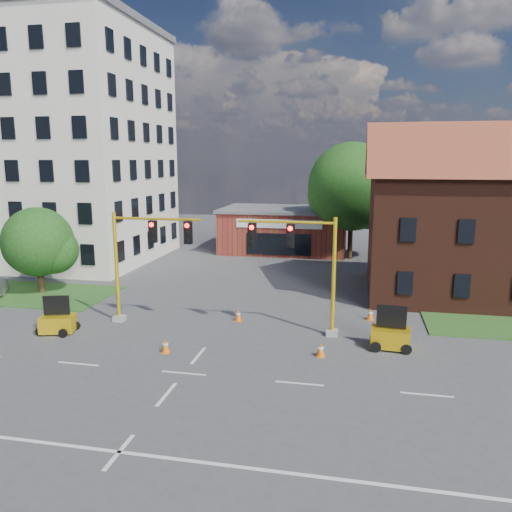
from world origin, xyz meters
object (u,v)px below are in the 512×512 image
pickup_white (414,282)px  trailer_west (58,322)px  signal_mast_west (143,254)px  trailer_east (391,336)px  signal_mast_east (302,261)px

pickup_white → trailer_west: bearing=139.9°
signal_mast_west → trailer_east: (13.22, -1.25, -3.27)m
signal_mast_east → trailer_east: 5.71m
trailer_east → pickup_white: bearing=83.7°
pickup_white → signal_mast_west: bearing=139.8°
signal_mast_west → trailer_west: 5.68m
trailer_east → pickup_white: 11.01m
trailer_west → pickup_white: 22.74m
signal_mast_west → pickup_white: 18.39m
signal_mast_west → signal_mast_east: bearing=0.0°
trailer_east → signal_mast_east: bearing=169.6°
signal_mast_west → pickup_white: signal_mast_west is taller
trailer_west → pickup_white: size_ratio=0.34×
signal_mast_east → trailer_west: bearing=-168.8°
signal_mast_east → pickup_white: 12.06m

